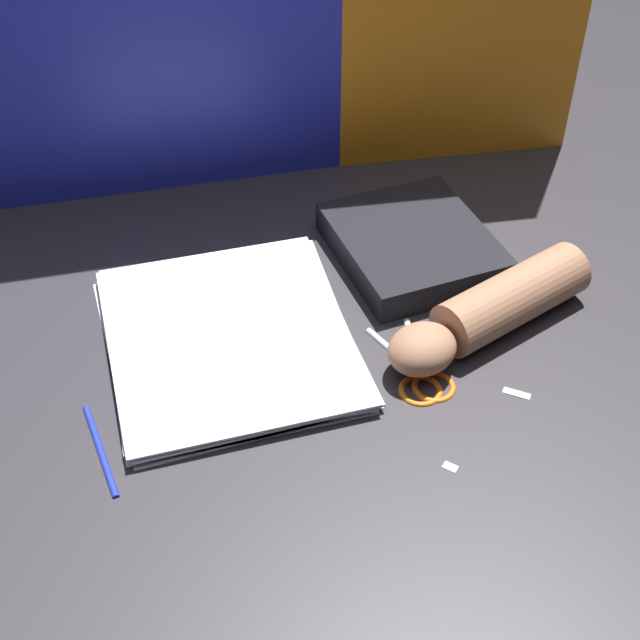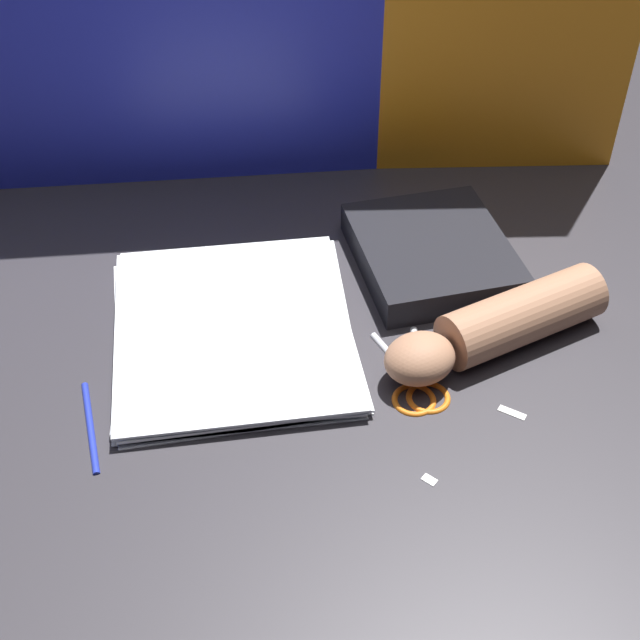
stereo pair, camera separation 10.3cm
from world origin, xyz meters
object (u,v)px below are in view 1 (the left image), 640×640
paper_stack (229,337)px  book_closed (412,245)px  scissors (420,374)px  hand_forearm (491,310)px

paper_stack → book_closed: book_closed is taller
paper_stack → book_closed: 0.29m
scissors → hand_forearm: 0.13m
book_closed → hand_forearm: (0.05, -0.16, 0.01)m
scissors → book_closed: bearing=75.6°
paper_stack → scissors: bearing=-27.1°
paper_stack → hand_forearm: (0.32, -0.05, 0.03)m
paper_stack → book_closed: size_ratio=1.41×
paper_stack → scissors: 0.24m
scissors → hand_forearm: size_ratio=0.51×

